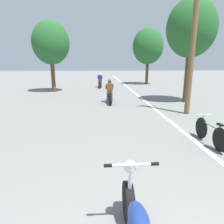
# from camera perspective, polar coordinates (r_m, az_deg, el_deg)

# --- Properties ---
(lane_stripe_edge) EXTENTS (0.14, 48.00, 0.01)m
(lane_stripe_edge) POSITION_cam_1_polar(r_m,az_deg,el_deg) (14.37, 7.83, 4.38)
(lane_stripe_edge) COLOR white
(lane_stripe_edge) RESTS_ON ground
(utility_pole) EXTENTS (1.10, 0.24, 6.47)m
(utility_pole) POSITION_cam_1_polar(r_m,az_deg,el_deg) (9.91, 22.19, 18.55)
(utility_pole) COLOR brown
(utility_pole) RESTS_ON ground
(roadside_tree_right_near) EXTENTS (2.84, 2.56, 5.89)m
(roadside_tree_right_near) POSITION_cam_1_polar(r_m,az_deg,el_deg) (13.06, 21.75, 21.22)
(roadside_tree_right_near) COLOR #513A23
(roadside_tree_right_near) RESTS_ON ground
(roadside_tree_right_far) EXTENTS (3.30, 2.97, 5.97)m
(roadside_tree_right_far) POSITION_cam_1_polar(r_m,az_deg,el_deg) (22.92, 10.25, 17.97)
(roadside_tree_right_far) COLOR #513A23
(roadside_tree_right_far) RESTS_ON ground
(roadside_tree_left) EXTENTS (2.92, 2.63, 5.57)m
(roadside_tree_left) POSITION_cam_1_polar(r_m,az_deg,el_deg) (17.34, -17.09, 18.31)
(roadside_tree_left) COLOR #513A23
(roadside_tree_left) RESTS_ON ground
(motorcycle_rider_lead) EXTENTS (0.50, 2.05, 1.39)m
(motorcycle_rider_lead) POSITION_cam_1_polar(r_m,az_deg,el_deg) (11.99, -0.68, 5.13)
(motorcycle_rider_lead) COLOR black
(motorcycle_rider_lead) RESTS_ON ground
(motorcycle_rider_far) EXTENTS (0.50, 2.21, 1.40)m
(motorcycle_rider_far) POSITION_cam_1_polar(r_m,az_deg,el_deg) (19.66, -3.44, 8.58)
(motorcycle_rider_far) COLOR black
(motorcycle_rider_far) RESTS_ON ground
(bicycle_parked) EXTENTS (0.44, 1.67, 0.78)m
(bicycle_parked) POSITION_cam_1_polar(r_m,az_deg,el_deg) (6.57, 26.21, -5.26)
(bicycle_parked) COLOR black
(bicycle_parked) RESTS_ON ground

